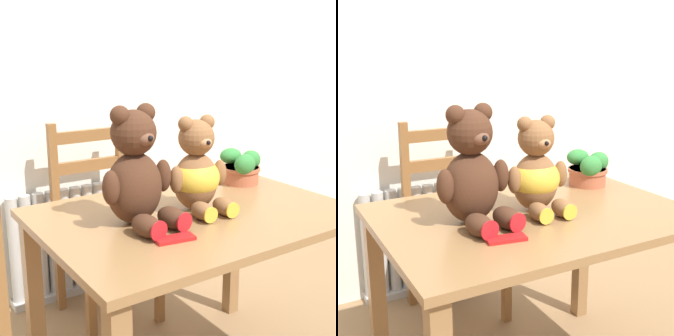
# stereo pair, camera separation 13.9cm
# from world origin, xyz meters

# --- Properties ---
(wall_back) EXTENTS (8.00, 0.04, 2.60)m
(wall_back) POSITION_xyz_m (0.00, 1.47, 1.30)
(wall_back) COLOR silver
(wall_back) RESTS_ON ground_plane
(radiator) EXTENTS (0.76, 0.10, 0.62)m
(radiator) POSITION_xyz_m (-0.06, 1.40, 0.28)
(radiator) COLOR beige
(radiator) RESTS_ON ground_plane
(dining_table) EXTENTS (1.13, 0.81, 0.76)m
(dining_table) POSITION_xyz_m (0.00, 0.41, 0.64)
(dining_table) COLOR olive
(dining_table) RESTS_ON ground_plane
(wooden_chair_behind) EXTENTS (0.41, 0.43, 1.00)m
(wooden_chair_behind) POSITION_xyz_m (-0.04, 1.13, 0.49)
(wooden_chair_behind) COLOR brown
(wooden_chair_behind) RESTS_ON ground_plane
(teddy_bear_left) EXTENTS (0.29, 0.30, 0.41)m
(teddy_bear_left) POSITION_xyz_m (-0.24, 0.41, 0.94)
(teddy_bear_left) COLOR #472819
(teddy_bear_left) RESTS_ON dining_table
(teddy_bear_right) EXTENTS (0.25, 0.25, 0.35)m
(teddy_bear_right) POSITION_xyz_m (0.02, 0.42, 0.90)
(teddy_bear_right) COLOR brown
(teddy_bear_right) RESTS_ON dining_table
(potted_plant) EXTENTS (0.19, 0.18, 0.16)m
(potted_plant) POSITION_xyz_m (0.40, 0.60, 0.83)
(potted_plant) COLOR #B25B3D
(potted_plant) RESTS_ON dining_table
(chocolate_bar) EXTENTS (0.13, 0.07, 0.01)m
(chocolate_bar) POSITION_xyz_m (-0.22, 0.22, 0.77)
(chocolate_bar) COLOR red
(chocolate_bar) RESTS_ON dining_table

